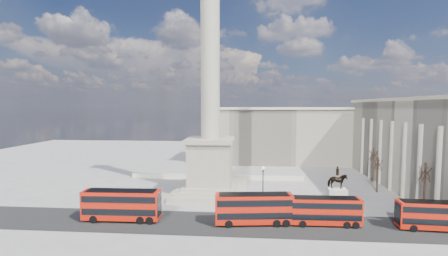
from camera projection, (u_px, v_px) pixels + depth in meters
name	position (u px, v px, depth m)	size (l,w,h in m)	color
ground	(207.00, 201.00, 53.50)	(180.00, 180.00, 0.00)	#989590
asphalt_road	(232.00, 224.00, 43.17)	(120.00, 9.00, 0.01)	#252525
nelsons_column	(210.00, 127.00, 57.53)	(14.00, 14.00, 49.85)	#A39C88
balustrade_wall	(216.00, 177.00, 69.37)	(40.00, 0.60, 1.10)	beige
building_east	(439.00, 145.00, 59.23)	(19.00, 46.00, 18.60)	beige
building_northeast	(290.00, 135.00, 91.09)	(51.00, 17.00, 16.60)	beige
red_bus_a	(122.00, 205.00, 44.23)	(11.39, 2.91, 4.59)	#BA1909
red_bus_b	(254.00, 208.00, 42.83)	(11.22, 3.71, 4.46)	#BA1909
red_bus_c	(325.00, 211.00, 42.59)	(9.98, 2.55, 4.03)	#BA1909
red_bus_d	(436.00, 215.00, 40.82)	(9.91, 2.80, 3.98)	#BA1909
victorian_lamp	(263.00, 183.00, 51.07)	(0.57, 0.57, 6.68)	black
equestrian_statue	(337.00, 197.00, 47.50)	(3.55, 2.66, 7.51)	beige
bare_tree_near	(425.00, 171.00, 47.44)	(1.92, 1.92, 8.42)	#332319
bare_tree_mid	(378.00, 163.00, 58.71)	(1.93, 1.93, 7.31)	#332319
bare_tree_far	(373.00, 154.00, 66.50)	(1.98, 1.98, 8.08)	#332319
pedestrian_walking	(285.00, 205.00, 48.37)	(0.68, 0.44, 1.86)	black
pedestrian_standing	(332.00, 212.00, 45.93)	(0.78, 0.61, 1.60)	black
pedestrian_crossing	(314.00, 209.00, 46.96)	(0.90, 0.38, 1.54)	black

